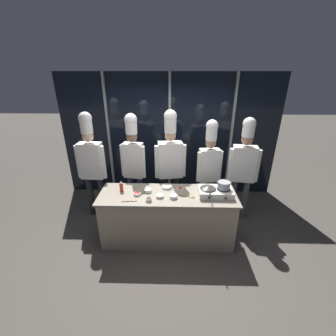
{
  "coord_description": "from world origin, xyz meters",
  "views": [
    {
      "loc": [
        0.09,
        -3.14,
        2.73
      ],
      "look_at": [
        0.0,
        0.25,
        1.24
      ],
      "focal_mm": 24.0,
      "sensor_mm": 36.0,
      "label": 1
    }
  ],
  "objects_px": {
    "chef_apprentice": "(244,163)",
    "prep_bowl_garlic": "(148,190)",
    "serving_spoon_solid": "(190,197)",
    "chef_line": "(170,158)",
    "prep_bowl_soy_glaze": "(149,199)",
    "prep_bowl_bell_pepper": "(137,194)",
    "prep_bowl_ginger": "(160,196)",
    "prep_bowl_chicken": "(173,196)",
    "prep_bowl_noodles": "(167,187)",
    "chef_pastry": "(209,162)",
    "chef_sous": "(133,156)",
    "squeeze_bottle_chili": "(121,186)",
    "portable_stove": "(215,192)",
    "stock_pot": "(224,185)",
    "prep_bowl_chili_flakes": "(180,189)",
    "serving_spoon_slotted": "(132,201)",
    "chef_head": "(91,159)",
    "frying_pan": "(208,187)"
  },
  "relations": [
    {
      "from": "prep_bowl_bell_pepper",
      "to": "portable_stove",
      "type": "bearing_deg",
      "value": 1.41
    },
    {
      "from": "prep_bowl_garlic",
      "to": "chef_apprentice",
      "type": "relative_size",
      "value": 0.06
    },
    {
      "from": "prep_bowl_garlic",
      "to": "chef_head",
      "type": "xyz_separation_m",
      "value": [
        -1.1,
        0.61,
        0.31
      ]
    },
    {
      "from": "chef_line",
      "to": "chef_apprentice",
      "type": "relative_size",
      "value": 1.05
    },
    {
      "from": "prep_bowl_soy_glaze",
      "to": "chef_sous",
      "type": "distance_m",
      "value": 1.1
    },
    {
      "from": "chef_sous",
      "to": "chef_pastry",
      "type": "height_order",
      "value": "chef_sous"
    },
    {
      "from": "prep_bowl_ginger",
      "to": "chef_pastry",
      "type": "bearing_deg",
      "value": 43.39
    },
    {
      "from": "prep_bowl_ginger",
      "to": "prep_bowl_chicken",
      "type": "relative_size",
      "value": 1.01
    },
    {
      "from": "chef_sous",
      "to": "chef_line",
      "type": "xyz_separation_m",
      "value": [
        0.69,
        -0.0,
        -0.03
      ]
    },
    {
      "from": "portable_stove",
      "to": "squeeze_bottle_chili",
      "type": "xyz_separation_m",
      "value": [
        -1.53,
        0.09,
        0.03
      ]
    },
    {
      "from": "prep_bowl_bell_pepper",
      "to": "chef_apprentice",
      "type": "bearing_deg",
      "value": 20.83
    },
    {
      "from": "prep_bowl_bell_pepper",
      "to": "prep_bowl_noodles",
      "type": "distance_m",
      "value": 0.53
    },
    {
      "from": "prep_bowl_garlic",
      "to": "frying_pan",
      "type": "bearing_deg",
      "value": -4.44
    },
    {
      "from": "prep_bowl_ginger",
      "to": "chef_sous",
      "type": "bearing_deg",
      "value": 122.18
    },
    {
      "from": "prep_bowl_chicken",
      "to": "prep_bowl_noodles",
      "type": "bearing_deg",
      "value": 109.04
    },
    {
      "from": "portable_stove",
      "to": "chef_pastry",
      "type": "xyz_separation_m",
      "value": [
        -0.01,
        0.73,
        0.21
      ]
    },
    {
      "from": "stock_pot",
      "to": "prep_bowl_noodles",
      "type": "bearing_deg",
      "value": 166.41
    },
    {
      "from": "prep_bowl_soy_glaze",
      "to": "prep_bowl_noodles",
      "type": "relative_size",
      "value": 0.55
    },
    {
      "from": "frying_pan",
      "to": "chef_pastry",
      "type": "height_order",
      "value": "chef_pastry"
    },
    {
      "from": "prep_bowl_soy_glaze",
      "to": "prep_bowl_chicken",
      "type": "bearing_deg",
      "value": 14.67
    },
    {
      "from": "chef_head",
      "to": "prep_bowl_garlic",
      "type": "bearing_deg",
      "value": 153.69
    },
    {
      "from": "portable_stove",
      "to": "prep_bowl_noodles",
      "type": "xyz_separation_m",
      "value": [
        -0.78,
        0.22,
        -0.04
      ]
    },
    {
      "from": "chef_head",
      "to": "chef_pastry",
      "type": "height_order",
      "value": "chef_head"
    },
    {
      "from": "serving_spoon_slotted",
      "to": "prep_bowl_noodles",
      "type": "bearing_deg",
      "value": 40.06
    },
    {
      "from": "chef_sous",
      "to": "prep_bowl_soy_glaze",
      "type": "bearing_deg",
      "value": 122.33
    },
    {
      "from": "stock_pot",
      "to": "serving_spoon_slotted",
      "type": "distance_m",
      "value": 1.45
    },
    {
      "from": "prep_bowl_chicken",
      "to": "serving_spoon_slotted",
      "type": "xyz_separation_m",
      "value": [
        -0.63,
        -0.11,
        -0.02
      ]
    },
    {
      "from": "chef_pastry",
      "to": "squeeze_bottle_chili",
      "type": "bearing_deg",
      "value": 12.73
    },
    {
      "from": "prep_bowl_soy_glaze",
      "to": "prep_bowl_bell_pepper",
      "type": "distance_m",
      "value": 0.27
    },
    {
      "from": "stock_pot",
      "to": "chef_sous",
      "type": "distance_m",
      "value": 1.74
    },
    {
      "from": "portable_stove",
      "to": "stock_pot",
      "type": "xyz_separation_m",
      "value": [
        0.12,
        0.0,
        0.12
      ]
    },
    {
      "from": "prep_bowl_soy_glaze",
      "to": "serving_spoon_slotted",
      "type": "height_order",
      "value": "prep_bowl_soy_glaze"
    },
    {
      "from": "prep_bowl_noodles",
      "to": "stock_pot",
      "type": "bearing_deg",
      "value": -13.59
    },
    {
      "from": "prep_bowl_chili_flakes",
      "to": "serving_spoon_slotted",
      "type": "height_order",
      "value": "prep_bowl_chili_flakes"
    },
    {
      "from": "serving_spoon_solid",
      "to": "chef_line",
      "type": "distance_m",
      "value": 0.96
    },
    {
      "from": "prep_bowl_noodles",
      "to": "chef_pastry",
      "type": "height_order",
      "value": "chef_pastry"
    },
    {
      "from": "prep_bowl_ginger",
      "to": "chef_apprentice",
      "type": "xyz_separation_m",
      "value": [
        1.49,
        0.77,
        0.26
      ]
    },
    {
      "from": "frying_pan",
      "to": "chef_apprentice",
      "type": "height_order",
      "value": "chef_apprentice"
    },
    {
      "from": "prep_bowl_garlic",
      "to": "chef_line",
      "type": "distance_m",
      "value": 0.84
    },
    {
      "from": "prep_bowl_soy_glaze",
      "to": "chef_line",
      "type": "distance_m",
      "value": 1.07
    },
    {
      "from": "prep_bowl_chili_flakes",
      "to": "prep_bowl_bell_pepper",
      "type": "xyz_separation_m",
      "value": [
        -0.69,
        -0.18,
        0.0
      ]
    },
    {
      "from": "squeeze_bottle_chili",
      "to": "chef_head",
      "type": "distance_m",
      "value": 0.93
    },
    {
      "from": "portable_stove",
      "to": "chef_head",
      "type": "relative_size",
      "value": 0.26
    },
    {
      "from": "chef_head",
      "to": "chef_apprentice",
      "type": "relative_size",
      "value": 1.04
    },
    {
      "from": "squeeze_bottle_chili",
      "to": "prep_bowl_chili_flakes",
      "type": "height_order",
      "value": "squeeze_bottle_chili"
    },
    {
      "from": "chef_apprentice",
      "to": "prep_bowl_garlic",
      "type": "bearing_deg",
      "value": 27.71
    },
    {
      "from": "prep_bowl_ginger",
      "to": "chef_apprentice",
      "type": "relative_size",
      "value": 0.06
    },
    {
      "from": "serving_spoon_solid",
      "to": "chef_sous",
      "type": "height_order",
      "value": "chef_sous"
    },
    {
      "from": "portable_stove",
      "to": "chef_pastry",
      "type": "bearing_deg",
      "value": 90.7
    },
    {
      "from": "stock_pot",
      "to": "serving_spoon_slotted",
      "type": "bearing_deg",
      "value": -171.33
    }
  ]
}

